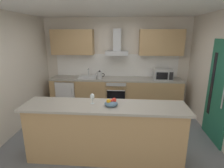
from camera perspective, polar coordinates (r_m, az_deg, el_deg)
The scene contains 17 objects.
ground at distance 4.05m, azimuth -0.33°, elevation -16.56°, with size 5.26×4.95×0.02m, color slate.
ceiling at distance 3.47m, azimuth -0.40°, elevation 23.25°, with size 5.26×4.95×0.02m, color white.
wall_back at distance 5.53m, azimuth 1.40°, elevation 6.76°, with size 5.26×0.12×2.60m, color silver.
wall_left at distance 4.31m, azimuth -30.84°, elevation 2.01°, with size 0.12×4.95×2.60m, color silver.
backsplash_tile at distance 5.47m, azimuth 1.35°, elevation 5.92°, with size 3.62×0.02×0.66m, color white.
counter_back at distance 5.36m, azimuth 1.12°, elevation -2.88°, with size 3.75×0.60×0.90m.
counter_island at distance 3.24m, azimuth -2.32°, elevation -14.85°, with size 2.73×0.64×1.01m.
upper_cabinets at distance 5.24m, azimuth 1.31°, elevation 12.98°, with size 3.70×0.32×0.70m.
side_door at distance 4.15m, azimuth 30.37°, elevation -2.27°, with size 0.08×0.85×2.05m.
oven at distance 5.33m, azimuth 1.44°, elevation -2.88°, with size 0.60×0.62×0.80m.
refrigerator at distance 5.60m, azimuth -13.67°, elevation -2.78°, with size 0.58×0.60×0.85m.
microwave at distance 5.25m, azimuth 15.75°, elevation 2.91°, with size 0.50×0.38×0.30m.
sink at distance 5.32m, azimuth -7.57°, elevation 2.19°, with size 0.50×0.40×0.26m.
kettle at distance 5.20m, azimuth -3.91°, elevation 2.85°, with size 0.29×0.15×0.24m.
range_hood at distance 5.20m, azimuth 1.62°, elevation 11.60°, with size 0.62×0.45×0.72m.
wine_glass at distance 3.05m, azimuth -6.23°, elevation -3.98°, with size 0.08×0.08×0.18m.
fruit_bowl at distance 2.97m, azimuth -0.23°, elevation -6.02°, with size 0.22×0.22×0.13m.
Camera 1 is at (0.29, -3.42, 2.15)m, focal length 29.06 mm.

